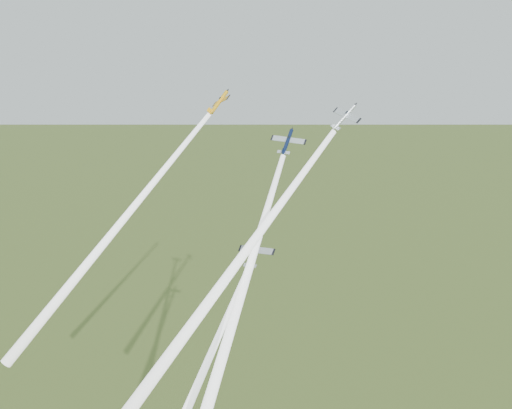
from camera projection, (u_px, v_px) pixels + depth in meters
The scene contains 8 objects.
plane_yellow at pixel (219, 102), 130.60m from camera, with size 7.53×7.47×1.18m, color #FAAE15, non-canonical shape.
smoke_trail_yellow at pixel (111, 235), 126.10m from camera, with size 2.21×2.21×62.52m, color white, non-canonical shape.
plane_navy at pixel (288, 141), 117.74m from camera, with size 6.81×6.75×1.07m, color #0C1839, non-canonical shape.
smoke_trail_navy at pixel (235, 315), 102.70m from camera, with size 2.21×2.21×62.01m, color white, non-canonical shape.
plane_silver_right at pixel (345, 117), 109.53m from camera, with size 6.71×6.66×1.05m, color silver, non-canonical shape.
smoke_trail_silver_right at pixel (235, 266), 104.03m from camera, with size 2.21×2.21×56.82m, color white, non-canonical shape.
plane_silver_low at pixel (255, 252), 122.40m from camera, with size 8.04×7.98×1.26m, color #A1A7AF, non-canonical shape.
smoke_trail_silver_low at pixel (187, 409), 110.53m from camera, with size 2.21×2.21×55.64m, color white, non-canonical shape.
Camera 1 is at (73.91, -94.84, 120.83)m, focal length 45.00 mm.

